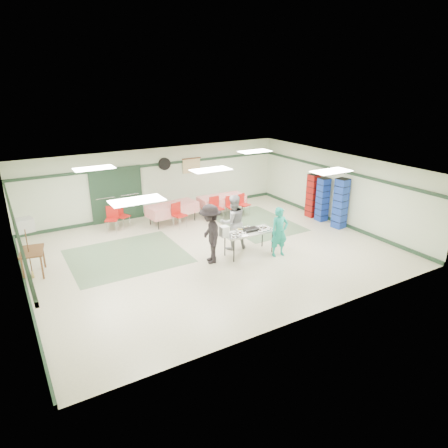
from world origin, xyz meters
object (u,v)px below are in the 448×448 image
volunteer_grey (233,222)px  crate_stack_blue_a (341,204)px  volunteer_teal (279,232)px  crate_stack_blue_b (323,200)px  chair_d (178,213)px  dining_table_a (222,200)px  chair_c (243,202)px  chair_loose_a (121,214)px  volunteer_dark (210,234)px  chair_a (231,204)px  printer_table (32,254)px  broom (29,252)px  chair_loose_b (112,216)px  serving_table (249,233)px  office_printer (24,225)px  chair_b (216,206)px  dining_table_b (172,209)px  crate_stack_red (313,196)px

volunteer_grey → crate_stack_blue_a: bearing=-176.7°
volunteer_teal → crate_stack_blue_b: bearing=35.6°
chair_d → dining_table_a: bearing=-1.7°
chair_c → chair_loose_a: chair_loose_a is taller
crate_stack_blue_b → chair_c: bearing=136.7°
volunteer_dark → chair_loose_a: size_ratio=2.03×
chair_a → crate_stack_blue_b: crate_stack_blue_b is taller
volunteer_grey → chair_a: volunteer_grey is taller
printer_table → broom: 0.14m
chair_loose_b → printer_table: chair_loose_b is taller
dining_table_a → chair_d: size_ratio=2.06×
serving_table → volunteer_teal: volunteer_teal is taller
volunteer_grey → office_printer: volunteer_grey is taller
chair_b → chair_c: bearing=-3.7°
chair_loose_b → broom: bearing=-113.6°
serving_table → chair_a: size_ratio=1.93×
chair_b → crate_stack_blue_a: size_ratio=0.50×
dining_table_b → chair_b: 1.69m
volunteer_grey → volunteer_dark: bearing=33.3°
volunteer_dark → broom: volunteer_dark is taller
dining_table_a → chair_b: bearing=-135.7°
crate_stack_blue_b → chair_b: bearing=148.6°
serving_table → dining_table_a: bearing=71.9°
volunteer_dark → office_printer: size_ratio=3.44×
crate_stack_blue_a → office_printer: (-10.30, 3.35, 0.01)m
volunteer_grey → printer_table: bearing=-4.6°
volunteer_teal → chair_c: bearing=81.7°
chair_d → serving_table: bearing=-90.6°
chair_b → crate_stack_blue_b: 4.17m
chair_b → office_printer: bearing=174.7°
chair_loose_a → crate_stack_red: 7.50m
chair_c → printer_table: (-8.01, -1.45, 0.11)m
volunteer_dark → chair_a: size_ratio=2.11×
chair_loose_a → crate_stack_blue_b: (7.01, -3.20, 0.31)m
crate_stack_blue_b → printer_table: size_ratio=1.67×
chair_a → chair_d: bearing=-175.0°
crate_stack_blue_a → printer_table: (-10.30, 1.63, -0.30)m
chair_a → chair_b: bearing=-175.6°
volunteer_teal → chair_loose_b: bearing=137.9°
chair_a → crate_stack_blue_a: 4.21m
chair_a → chair_loose_a: 4.30m
volunteer_dark → crate_stack_red: (5.57, 1.68, -0.04)m
serving_table → crate_stack_blue_a: 4.26m
dining_table_a → volunteer_grey: bearing=-112.9°
serving_table → crate_stack_blue_a: size_ratio=0.89×
broom → chair_c: bearing=19.7°
chair_d → chair_loose_b: 2.39m
volunteer_teal → dining_table_b: size_ratio=0.78×
serving_table → office_printer: (-6.05, 3.63, 0.24)m
chair_a → chair_loose_b: chair_loose_b is taller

